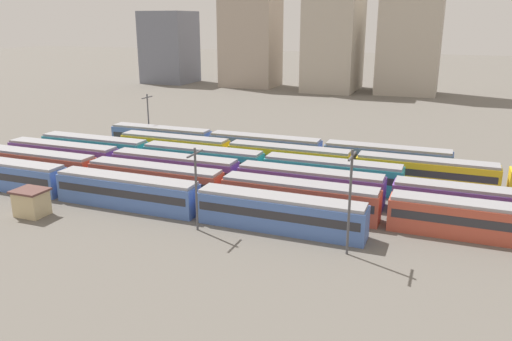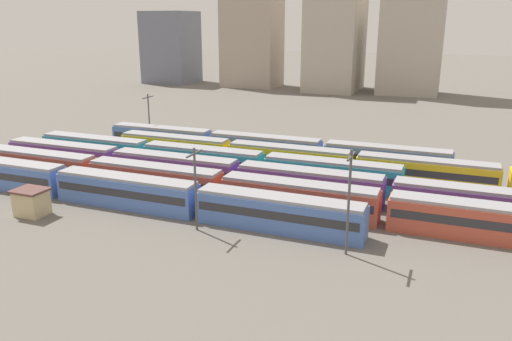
# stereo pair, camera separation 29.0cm
# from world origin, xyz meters

# --- Properties ---
(ground_plane) EXTENTS (600.00, 600.00, 0.00)m
(ground_plane) POSITION_xyz_m (0.00, 13.00, 0.00)
(ground_plane) COLOR #666059
(train_track_0) EXTENTS (55.80, 3.06, 3.75)m
(train_track_0) POSITION_xyz_m (7.90, 0.00, 1.90)
(train_track_0) COLOR #4C70BC
(train_track_0) RESTS_ON ground_plane
(train_track_1) EXTENTS (112.50, 3.06, 3.75)m
(train_track_1) POSITION_xyz_m (36.76, 5.20, 1.90)
(train_track_1) COLOR #BC4C38
(train_track_1) RESTS_ON ground_plane
(train_track_2) EXTENTS (74.70, 3.06, 3.75)m
(train_track_2) POSITION_xyz_m (17.66, 10.40, 1.90)
(train_track_2) COLOR #6B429E
(train_track_2) RESTS_ON ground_plane
(train_track_3) EXTENTS (55.80, 3.06, 3.75)m
(train_track_3) POSITION_xyz_m (9.79, 15.60, 1.90)
(train_track_3) COLOR teal
(train_track_3) RESTS_ON ground_plane
(train_track_4) EXTENTS (112.50, 3.06, 3.75)m
(train_track_4) POSITION_xyz_m (49.46, 20.80, 1.90)
(train_track_4) COLOR yellow
(train_track_4) RESTS_ON ground_plane
(train_track_5) EXTENTS (55.80, 3.06, 3.75)m
(train_track_5) POSITION_xyz_m (15.44, 26.00, 1.90)
(train_track_5) COLOR #4C70BC
(train_track_5) RESTS_ON ground_plane
(catenary_pole_0) EXTENTS (0.24, 3.20, 8.86)m
(catenary_pole_0) POSITION_xyz_m (18.78, -3.18, 4.96)
(catenary_pole_0) COLOR #4C4C51
(catenary_pole_0) RESTS_ON ground_plane
(catenary_pole_1) EXTENTS (0.24, 3.20, 8.78)m
(catenary_pole_1) POSITION_xyz_m (-7.60, 28.80, 4.92)
(catenary_pole_1) COLOR #4C4C51
(catenary_pole_1) RESTS_ON ground_plane
(catenary_pole_2) EXTENTS (0.24, 3.20, 10.13)m
(catenary_pole_2) POSITION_xyz_m (34.51, -3.17, 5.61)
(catenary_pole_2) COLOR #4C4C51
(catenary_pole_2) RESTS_ON ground_plane
(signal_hut) EXTENTS (3.60, 3.00, 3.04)m
(signal_hut) POSITION_xyz_m (-0.47, -6.20, 1.55)
(signal_hut) COLOR #C6B284
(signal_hut) RESTS_ON ground_plane
(distant_building_0) EXTENTS (16.10, 15.56, 24.29)m
(distant_building_0) POSITION_xyz_m (-51.95, 111.71, 12.14)
(distant_building_0) COLOR slate
(distant_building_0) RESTS_ON ground_plane
(distant_building_1) EXTENTS (17.71, 14.13, 34.89)m
(distant_building_1) POSITION_xyz_m (-21.23, 111.71, 17.44)
(distant_building_1) COLOR #A89989
(distant_building_1) RESTS_ON ground_plane
(distant_building_2) EXTENTS (15.42, 21.96, 30.12)m
(distant_building_2) POSITION_xyz_m (6.51, 111.71, 15.06)
(distant_building_2) COLOR #B2A899
(distant_building_2) RESTS_ON ground_plane
(distant_building_3) EXTENTS (17.40, 14.68, 43.68)m
(distant_building_3) POSITION_xyz_m (29.09, 111.71, 21.84)
(distant_building_3) COLOR #B2A899
(distant_building_3) RESTS_ON ground_plane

